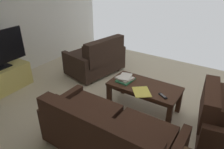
# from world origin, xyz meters

# --- Properties ---
(ground_plane) EXTENTS (5.88, 5.31, 0.01)m
(ground_plane) POSITION_xyz_m (0.00, 0.00, -0.00)
(ground_plane) COLOR beige
(wall_right) EXTENTS (0.12, 5.31, 2.64)m
(wall_right) POSITION_xyz_m (2.94, 0.00, 1.32)
(wall_right) COLOR silver
(wall_right) RESTS_ON ground
(sofa_main) EXTENTS (1.74, 0.82, 0.79)m
(sofa_main) POSITION_xyz_m (-0.06, 0.85, 0.34)
(sofa_main) COLOR black
(sofa_main) RESTS_ON ground
(loveseat_near) EXTENTS (1.01, 1.32, 0.86)m
(loveseat_near) POSITION_xyz_m (1.46, -0.95, 0.36)
(loveseat_near) COLOR black
(loveseat_near) RESTS_ON ground
(coffee_table) EXTENTS (1.15, 0.57, 0.45)m
(coffee_table) POSITION_xyz_m (-0.01, -0.30, 0.38)
(coffee_table) COLOR #3D2316
(coffee_table) RESTS_ON ground
(tv_stand) EXTENTS (0.49, 0.93, 0.47)m
(tv_stand) POSITION_xyz_m (2.53, 0.61, 0.24)
(tv_stand) COLOR #D8C666
(tv_stand) RESTS_ON ground
(book_stack) EXTENTS (0.30, 0.32, 0.08)m
(book_stack) POSITION_xyz_m (0.34, -0.27, 0.49)
(book_stack) COLOR #337F51
(book_stack) RESTS_ON coffee_table
(tv_remote) EXTENTS (0.16, 0.12, 0.02)m
(tv_remote) POSITION_xyz_m (-0.38, -0.15, 0.47)
(tv_remote) COLOR black
(tv_remote) RESTS_ON coffee_table
(loose_magazine) EXTENTS (0.39, 0.40, 0.01)m
(loose_magazine) POSITION_xyz_m (-0.06, -0.09, 0.46)
(loose_magazine) COLOR #E0CC4C
(loose_magazine) RESTS_ON coffee_table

